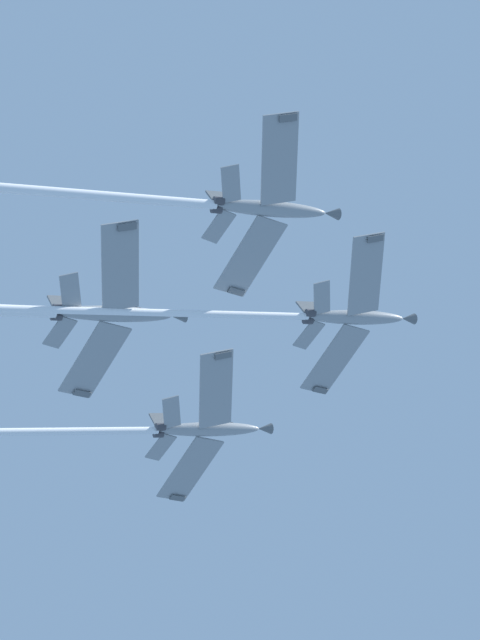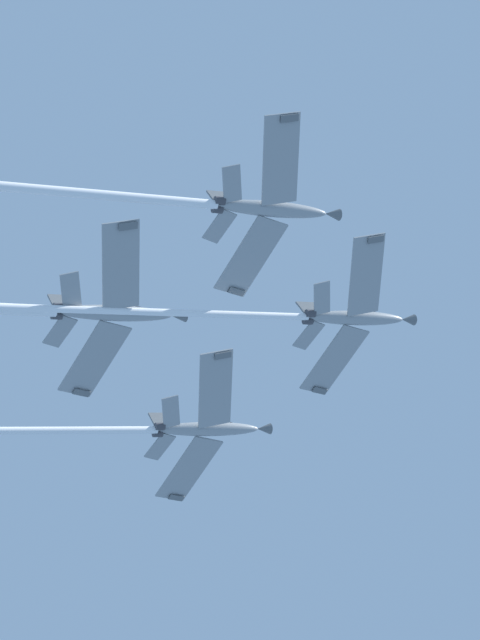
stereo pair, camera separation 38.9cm
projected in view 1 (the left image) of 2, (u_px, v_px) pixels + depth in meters
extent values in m
ellipsoid|color=gray|center=(356.00, 317.00, 129.24)|extent=(6.42, 11.11, 6.03)
cone|color=#595E60|center=(408.00, 319.00, 132.37)|extent=(1.92, 2.27, 1.74)
ellipsoid|color=black|center=(370.00, 315.00, 130.67)|extent=(2.16, 3.07, 1.94)
cube|color=gray|center=(335.00, 360.00, 131.26)|extent=(9.10, 8.33, 1.62)
cube|color=#595E60|center=(320.00, 390.00, 133.12)|extent=(1.62, 1.76, 0.83)
cube|color=gray|center=(366.00, 274.00, 126.32)|extent=(9.49, 5.11, 1.62)
cube|color=#595E60|center=(376.00, 239.00, 124.36)|extent=(1.02, 1.80, 0.83)
cube|color=gray|center=(309.00, 335.00, 127.97)|extent=(3.79, 3.72, 0.86)
cube|color=gray|center=(322.00, 297.00, 125.85)|extent=(3.79, 2.17, 0.86)
cube|color=#595E60|center=(311.00, 309.00, 128.05)|extent=(1.59, 3.07, 3.52)
cylinder|color=#38383D|center=(308.00, 320.00, 126.67)|extent=(1.25, 1.46, 1.13)
cylinder|color=#38383D|center=(310.00, 313.00, 126.25)|extent=(1.25, 1.46, 1.13)
cylinder|color=white|center=(112.00, 311.00, 116.30)|extent=(17.79, 36.25, 17.83)
ellipsoid|color=gray|center=(209.00, 429.00, 130.36)|extent=(6.49, 11.12, 5.92)
cone|color=#595E60|center=(265.00, 429.00, 133.46)|extent=(1.93, 2.27, 1.73)
ellipsoid|color=black|center=(225.00, 426.00, 131.79)|extent=(2.18, 3.07, 1.92)
cube|color=gray|center=(190.00, 469.00, 132.38)|extent=(9.08, 8.37, 1.58)
cube|color=#595E60|center=(178.00, 498.00, 134.24)|extent=(1.63, 1.76, 0.81)
cube|color=gray|center=(216.00, 389.00, 127.45)|extent=(9.51, 5.17, 1.58)
cube|color=#595E60|center=(223.00, 356.00, 125.50)|extent=(1.04, 1.81, 0.81)
cube|color=gray|center=(161.00, 447.00, 129.12)|extent=(3.79, 3.74, 0.85)
cube|color=gray|center=(171.00, 412.00, 127.00)|extent=(3.80, 2.20, 0.85)
cube|color=#595E60|center=(163.00, 422.00, 129.21)|extent=(1.60, 3.05, 3.51)
cylinder|color=#38383D|center=(158.00, 434.00, 127.82)|extent=(1.26, 1.46, 1.13)
cylinder|color=#38383D|center=(160.00, 427.00, 127.40)|extent=(1.26, 1.46, 1.13)
cylinder|color=white|center=(1.00, 432.00, 119.82)|extent=(14.23, 28.28, 13.68)
ellipsoid|color=gray|center=(272.00, 209.00, 118.67)|extent=(6.37, 11.24, 5.69)
cone|color=#595E60|center=(332.00, 214.00, 121.61)|extent=(1.90, 2.26, 1.71)
ellipsoid|color=black|center=(288.00, 208.00, 120.05)|extent=(2.15, 3.08, 1.87)
cube|color=gray|center=(250.00, 257.00, 120.72)|extent=(9.15, 8.32, 1.51)
cube|color=#595E60|center=(236.00, 292.00, 122.60)|extent=(1.62, 1.78, 0.77)
cube|color=gray|center=(280.00, 159.00, 115.77)|extent=(9.49, 5.07, 1.51)
cube|color=#595E60|center=(288.00, 118.00, 113.82)|extent=(1.01, 1.82, 0.77)
cube|color=gray|center=(219.00, 226.00, 117.55)|extent=(3.82, 3.72, 0.81)
cube|color=gray|center=(231.00, 184.00, 115.42)|extent=(3.78, 2.16, 0.81)
cube|color=#595E60|center=(222.00, 199.00, 117.65)|extent=(1.54, 3.03, 3.49)
cylinder|color=#38383D|center=(216.00, 209.00, 116.27)|extent=(1.24, 1.45, 1.11)
cylinder|color=#38383D|center=(219.00, 201.00, 115.84)|extent=(1.24, 1.45, 1.11)
cylinder|color=white|center=(2.00, 188.00, 106.97)|extent=(17.06, 35.29, 15.96)
ellipsoid|color=gray|center=(115.00, 314.00, 117.32)|extent=(6.55, 11.06, 6.03)
cone|color=#595E60|center=(178.00, 316.00, 120.49)|extent=(1.94, 2.28, 1.74)
ellipsoid|color=black|center=(133.00, 311.00, 118.76)|extent=(2.19, 3.07, 1.94)
cube|color=gray|center=(95.00, 360.00, 119.33)|extent=(9.05, 8.40, 1.62)
cube|color=#595E60|center=(82.00, 394.00, 121.18)|extent=(1.63, 1.75, 0.83)
cube|color=gray|center=(120.00, 266.00, 114.41)|extent=(9.51, 5.22, 1.62)
cube|color=#595E60|center=(127.00, 227.00, 112.45)|extent=(1.05, 1.81, 0.83)
cube|color=gray|center=(60.00, 332.00, 116.01)|extent=(3.77, 3.74, 0.86)
cube|color=gray|center=(70.00, 291.00, 113.90)|extent=(3.81, 2.22, 0.86)
cube|color=#595E60|center=(63.00, 304.00, 116.10)|extent=(1.63, 3.05, 3.52)
cylinder|color=#38383D|center=(56.00, 316.00, 114.71)|extent=(1.27, 1.46, 1.13)
cylinder|color=#38383D|center=(58.00, 308.00, 114.29)|extent=(1.27, 1.46, 1.13)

